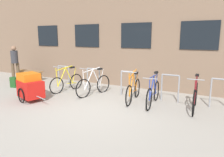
{
  "coord_description": "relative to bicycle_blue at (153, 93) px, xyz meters",
  "views": [
    {
      "loc": [
        3.24,
        -4.99,
        2.11
      ],
      "look_at": [
        -0.25,
        1.6,
        0.65
      ],
      "focal_mm": 33.94,
      "sensor_mm": 36.0,
      "label": 1
    }
  ],
  "objects": [
    {
      "name": "ground_plane",
      "position": [
        -1.36,
        -1.32,
        -0.38
      ],
      "size": [
        42.0,
        42.0,
        0.0
      ],
      "primitive_type": "plane",
      "color": "#9E998E"
    },
    {
      "name": "bicycle_yellow",
      "position": [
        -3.53,
        0.07,
        -0.01
      ],
      "size": [
        0.47,
        1.61,
        1.04
      ],
      "color": "black",
      "rests_on": "ground"
    },
    {
      "name": "backpack",
      "position": [
        -5.95,
        -0.48,
        -0.16
      ],
      "size": [
        0.31,
        0.24,
        0.44
      ],
      "primitive_type": "cube",
      "rotation": [
        0.0,
        0.0,
        0.17
      ],
      "color": "#1E4C1E",
      "rests_on": "ground"
    },
    {
      "name": "bike_rack",
      "position": [
        -1.11,
        0.58,
        0.17
      ],
      "size": [
        6.61,
        0.05,
        0.92
      ],
      "color": "gray",
      "rests_on": "ground"
    },
    {
      "name": "bicycle_orange",
      "position": [
        -0.71,
        0.08,
        -0.0
      ],
      "size": [
        0.44,
        1.74,
        1.09
      ],
      "color": "black",
      "rests_on": "ground"
    },
    {
      "name": "bicycle_white",
      "position": [
        -2.29,
        0.11,
        0.0
      ],
      "size": [
        0.54,
        1.68,
        1.06
      ],
      "color": "black",
      "rests_on": "ground"
    },
    {
      "name": "storefront_building",
      "position": [
        -1.36,
        4.91,
        2.57
      ],
      "size": [
        28.0,
        6.09,
        5.91
      ],
      "color": "#7A604C",
      "rests_on": "ground"
    },
    {
      "name": "bicycle_maroon",
      "position": [
        1.23,
        0.11,
        0.02
      ],
      "size": [
        0.44,
        1.77,
        1.04
      ],
      "color": "black",
      "rests_on": "ground"
    },
    {
      "name": "person_by_bench",
      "position": [
        -6.85,
        0.33,
        0.61
      ],
      "size": [
        0.32,
        0.33,
        1.71
      ],
      "color": "brown",
      "rests_on": "ground"
    },
    {
      "name": "bicycle_blue",
      "position": [
        0.0,
        0.0,
        0.0
      ],
      "size": [
        0.44,
        1.77,
        1.03
      ],
      "color": "black",
      "rests_on": "ground"
    },
    {
      "name": "wooden_bench",
      "position": [
        -6.69,
        0.99,
        -0.05
      ],
      "size": [
        1.57,
        0.4,
        0.45
      ],
      "color": "olive",
      "rests_on": "ground"
    },
    {
      "name": "bike_trailer",
      "position": [
        -3.8,
        -1.48,
        0.11
      ],
      "size": [
        1.48,
        0.85,
        0.95
      ],
      "color": "red",
      "rests_on": "ground"
    }
  ]
}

